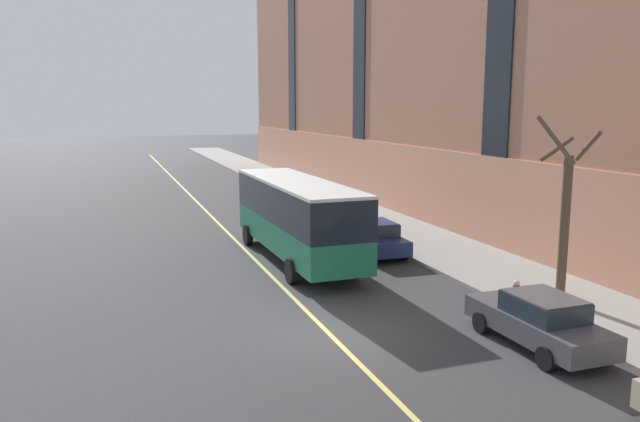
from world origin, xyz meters
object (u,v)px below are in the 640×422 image
(city_bus, at_px, (297,215))
(parked_car_navy_0, at_px, (374,237))
(parked_car_white_6, at_px, (321,212))
(parked_car_champagne_3, at_px, (267,187))
(parked_car_darkgray_1, at_px, (539,320))
(fire_hydrant, at_px, (516,291))
(street_tree_mid_block, at_px, (565,215))

(city_bus, relative_size, parked_car_navy_0, 2.38)
(parked_car_navy_0, xyz_separation_m, parked_car_white_6, (-0.04, 7.18, -0.00))
(parked_car_navy_0, bearing_deg, parked_car_champagne_3, 90.52)
(city_bus, xyz_separation_m, parked_car_darkgray_1, (3.54, -11.75, -1.29))
(parked_car_champagne_3, bearing_deg, fire_hydrant, -86.33)
(city_bus, distance_m, fire_hydrant, 10.02)
(street_tree_mid_block, bearing_deg, parked_car_navy_0, 109.18)
(parked_car_navy_0, bearing_deg, street_tree_mid_block, -70.82)
(city_bus, distance_m, street_tree_mid_block, 11.12)
(city_bus, bearing_deg, fire_hydrant, -57.64)
(parked_car_darkgray_1, xyz_separation_m, fire_hydrant, (1.76, 3.39, -0.29))
(parked_car_darkgray_1, relative_size, street_tree_mid_block, 0.74)
(fire_hydrant, bearing_deg, parked_car_navy_0, 100.62)
(city_bus, bearing_deg, parked_car_white_6, 63.05)
(parked_car_darkgray_1, bearing_deg, city_bus, 106.74)
(city_bus, relative_size, parked_car_white_6, 2.59)
(fire_hydrant, bearing_deg, parked_car_white_6, 95.94)
(parked_car_navy_0, relative_size, fire_hydrant, 6.53)
(parked_car_navy_0, relative_size, parked_car_white_6, 1.09)
(city_bus, xyz_separation_m, parked_car_champagne_3, (3.55, 18.94, -1.29))
(city_bus, relative_size, parked_car_darkgray_1, 2.40)
(parked_car_darkgray_1, bearing_deg, fire_hydrant, 62.53)
(parked_car_white_6, bearing_deg, city_bus, -116.95)
(city_bus, relative_size, parked_car_champagne_3, 2.64)
(street_tree_mid_block, bearing_deg, parked_car_champagne_3, 96.66)
(parked_car_champagne_3, bearing_deg, street_tree_mid_block, -83.34)
(fire_hydrant, bearing_deg, parked_car_champagne_3, 93.67)
(parked_car_champagne_3, xyz_separation_m, street_tree_mid_block, (3.23, -27.69, 2.35))
(city_bus, height_order, fire_hydrant, city_bus)
(street_tree_mid_block, height_order, fire_hydrant, street_tree_mid_block)
(parked_car_navy_0, bearing_deg, fire_hydrant, -79.38)
(city_bus, xyz_separation_m, parked_car_navy_0, (3.72, 0.05, -1.29))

